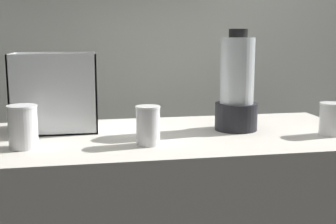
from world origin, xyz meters
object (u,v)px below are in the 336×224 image
blender_pitcher (237,89)px  juice_cup_carrot_middle (331,120)px  juice_cup_carrot_far_left (23,130)px  juice_cup_beet_left (148,128)px  carrot_display_bin (57,105)px

blender_pitcher → juice_cup_carrot_middle: 0.35m
juice_cup_carrot_middle → blender_pitcher: bearing=154.2°
blender_pitcher → juice_cup_carrot_far_left: bearing=-169.7°
blender_pitcher → juice_cup_carrot_middle: size_ratio=3.24×
blender_pitcher → juice_cup_beet_left: size_ratio=2.93×
carrot_display_bin → juice_cup_carrot_far_left: carrot_display_bin is taller
juice_cup_carrot_far_left → juice_cup_beet_left: (0.39, -0.03, -0.00)m
juice_cup_beet_left → juice_cup_carrot_middle: 0.65m
carrot_display_bin → juice_cup_beet_left: (0.30, -0.29, -0.04)m
carrot_display_bin → juice_cup_carrot_middle: size_ratio=2.62×
juice_cup_beet_left → juice_cup_carrot_middle: (0.65, 0.02, -0.00)m
carrot_display_bin → juice_cup_carrot_middle: 0.99m
carrot_display_bin → juice_cup_carrot_middle: carrot_display_bin is taller
carrot_display_bin → juice_cup_carrot_far_left: size_ratio=2.22×
carrot_display_bin → juice_cup_carrot_far_left: bearing=-108.5°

